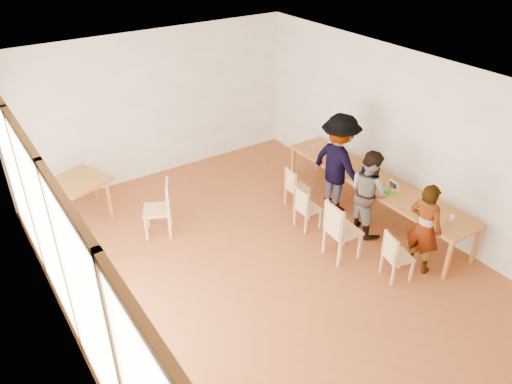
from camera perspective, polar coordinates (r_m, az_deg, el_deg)
ground at (r=8.08m, az=1.36°, el=-8.78°), size 8.00×8.00×0.00m
wall_back at (r=10.43m, az=-11.42°, el=9.66°), size 6.00×0.10×3.00m
wall_right at (r=9.11m, az=17.21°, el=5.72°), size 0.10×8.00×3.00m
window_wall at (r=6.28m, az=-21.37°, el=-7.15°), size 0.10×8.00×3.00m
ceiling at (r=6.59m, az=1.68°, el=11.95°), size 6.00×8.00×0.04m
communal_table at (r=9.24m, az=13.40°, el=1.09°), size 0.80×4.00×0.75m
side_table at (r=9.56m, az=-19.63°, el=0.87°), size 0.90×0.90×0.75m
chair_near at (r=7.89m, az=15.52°, el=-6.62°), size 0.47×0.47×0.43m
chair_mid at (r=8.06m, az=9.42°, el=-3.81°), size 0.51×0.51×0.54m
chair_far at (r=8.77m, az=5.57°, el=-1.44°), size 0.38×0.38×0.43m
chair_empty at (r=9.39m, az=4.35°, el=0.92°), size 0.40×0.40×0.42m
chair_spare at (r=8.70m, az=-10.63°, el=-1.23°), size 0.62×0.62×0.53m
person_near at (r=8.08m, az=18.69°, el=-3.92°), size 0.44×0.60×1.52m
person_mid at (r=8.75m, az=12.75°, el=-0.02°), size 0.71×0.84×1.56m
person_far at (r=9.18m, az=9.43°, el=3.16°), size 0.75×1.26×1.92m
laptop_near at (r=8.52m, az=18.71°, el=-1.71°), size 0.27×0.29×0.19m
laptop_mid at (r=8.90m, az=15.24°, el=0.38°), size 0.22×0.25×0.20m
laptop_far at (r=10.06m, az=8.28°, el=4.84°), size 0.27×0.29×0.20m
yellow_mug at (r=8.88m, az=15.47°, el=0.25°), size 0.14×0.14×0.10m
green_bottle at (r=9.60m, az=13.15°, el=3.57°), size 0.07×0.07×0.28m
clear_glass at (r=8.41m, az=21.50°, el=-2.77°), size 0.07×0.07×0.09m
condiment_cup at (r=9.79m, az=7.40°, el=3.99°), size 0.08×0.08×0.06m
pink_phone at (r=10.31m, az=6.44°, el=5.35°), size 0.05×0.10×0.01m
black_pouch at (r=9.44m, az=12.89°, el=2.46°), size 0.16×0.26×0.09m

